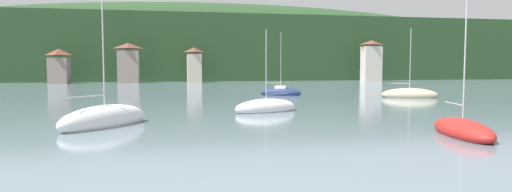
% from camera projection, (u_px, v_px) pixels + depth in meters
% --- Properties ---
extents(wooded_hillside, '(352.00, 58.99, 37.36)m').
position_uv_depth(wooded_hillside, '(202.00, 56.00, 136.19)').
color(wooded_hillside, '#264223').
rests_on(wooded_hillside, ground_plane).
extents(shore_building_west, '(4.03, 4.19, 7.34)m').
position_uv_depth(shore_building_west, '(59.00, 67.00, 90.96)').
color(shore_building_west, gray).
rests_on(shore_building_west, ground_plane).
extents(shore_building_westcentral, '(4.68, 3.50, 8.68)m').
position_uv_depth(shore_building_westcentral, '(128.00, 64.00, 93.36)').
color(shore_building_westcentral, gray).
rests_on(shore_building_westcentral, ground_plane).
extents(shore_building_central, '(3.25, 4.56, 7.89)m').
position_uv_depth(shore_building_central, '(194.00, 65.00, 96.66)').
color(shore_building_central, '#BCB29E').
rests_on(shore_building_central, ground_plane).
extents(shore_building_eastcentral, '(4.59, 3.16, 9.92)m').
position_uv_depth(shore_building_eastcentral, '(371.00, 61.00, 104.25)').
color(shore_building_eastcentral, beige).
rests_on(shore_building_eastcentral, ground_plane).
extents(sailboat_far_0, '(5.49, 3.87, 8.35)m').
position_uv_depth(sailboat_far_0, '(281.00, 92.00, 54.94)').
color(sailboat_far_0, navy).
rests_on(sailboat_far_0, ground_plane).
extents(sailboat_mid_1, '(5.88, 3.49, 7.06)m').
position_uv_depth(sailboat_mid_1, '(266.00, 108.00, 34.89)').
color(sailboat_mid_1, white).
rests_on(sailboat_mid_1, ground_plane).
extents(sailboat_far_3, '(6.63, 4.23, 8.57)m').
position_uv_depth(sailboat_far_3, '(409.00, 95.00, 50.61)').
color(sailboat_far_3, '#CCBC8E').
rests_on(sailboat_far_3, ground_plane).
extents(sailboat_mid_5, '(3.32, 6.29, 9.26)m').
position_uv_depth(sailboat_mid_5, '(462.00, 130.00, 23.00)').
color(sailboat_mid_5, red).
rests_on(sailboat_mid_5, ground_plane).
extents(sailboat_mid_9, '(5.67, 6.49, 9.99)m').
position_uv_depth(sailboat_mid_9, '(105.00, 120.00, 26.42)').
color(sailboat_mid_9, white).
rests_on(sailboat_mid_9, ground_plane).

